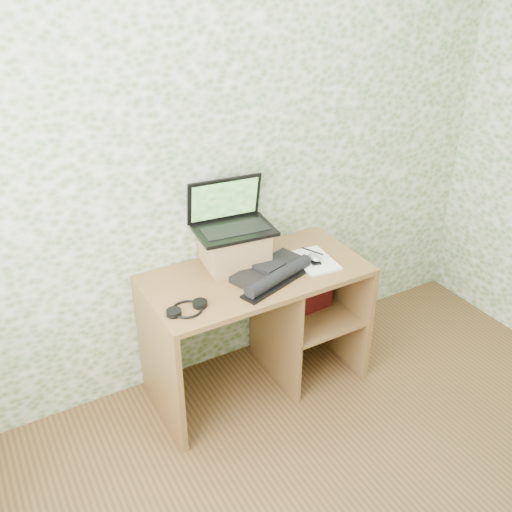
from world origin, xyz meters
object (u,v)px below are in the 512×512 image
desk (266,308)px  riser (235,248)px  notepad (314,261)px  keyboard (273,272)px  laptop (230,218)px

desk → riser: (-0.13, 0.12, 0.37)m
desk → notepad: (0.26, -0.08, 0.28)m
riser → keyboard: 0.26m
desk → laptop: bearing=129.4°
laptop → keyboard: 0.37m
riser → laptop: laptop is taller
desk → laptop: size_ratio=2.74×
desk → laptop: laptop is taller
riser → laptop: size_ratio=0.74×
desk → notepad: notepad is taller
desk → riser: 0.41m
laptop → notepad: laptop is taller
desk → laptop: 0.57m
riser → laptop: 0.17m
laptop → keyboard: laptop is taller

